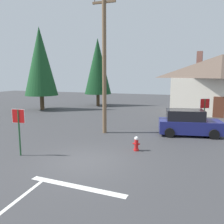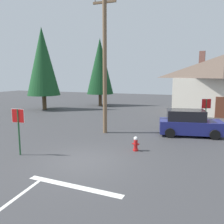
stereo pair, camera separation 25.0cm
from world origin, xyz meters
name	(u,v)px [view 1 (the left image)]	position (x,y,z in m)	size (l,w,h in m)	color
ground_plane	(84,162)	(0.00, 0.00, -0.05)	(80.00, 80.00, 0.10)	#38383A
lane_stop_bar	(76,186)	(0.94, -2.45, 0.00)	(3.90, 0.30, 0.01)	silver
lane_center_stripe	(15,202)	(-0.40, -4.04, 0.00)	(3.03, 0.14, 0.01)	silver
stop_sign_near	(19,123)	(-3.34, -0.38, 1.69)	(0.70, 0.10, 2.37)	#1E4C28
fire_hydrant	(136,144)	(1.97, 2.35, 0.38)	(0.39, 0.34, 0.78)	red
utility_pole	(104,63)	(-1.10, 5.50, 4.82)	(1.60, 0.28, 9.29)	brown
stop_sign_far	(205,107)	(5.48, 9.80, 1.59)	(0.69, 0.33, 2.23)	#1E4C28
house	(221,83)	(7.12, 17.62, 3.18)	(10.41, 7.16, 6.60)	silver
parked_car	(188,123)	(4.43, 6.83, 0.81)	(4.28, 2.59, 1.72)	navy
pine_tree_tall_left	(40,62)	(-12.13, 13.50, 5.52)	(3.75, 3.75, 9.39)	#4C3823
pine_tree_mid_left	(98,67)	(-7.45, 19.16, 5.10)	(3.47, 3.47, 8.68)	#4C3823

